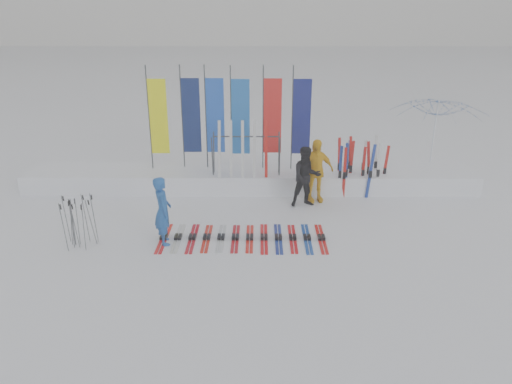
{
  "coord_description": "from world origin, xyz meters",
  "views": [
    {
      "loc": [
        0.28,
        -10.27,
        5.52
      ],
      "look_at": [
        0.2,
        1.6,
        1.0
      ],
      "focal_mm": 35.0,
      "sensor_mm": 36.0,
      "label": 1
    }
  ],
  "objects_px": {
    "person_blue": "(163,211)",
    "tent_canopy": "(435,138)",
    "person_black": "(306,177)",
    "ski_row": "(243,237)",
    "ski_rack": "(246,149)",
    "person_yellow": "(315,171)"
  },
  "relations": [
    {
      "from": "person_yellow",
      "to": "tent_canopy",
      "type": "xyz_separation_m",
      "value": [
        4.11,
        2.11,
        0.43
      ]
    },
    {
      "from": "tent_canopy",
      "to": "ski_row",
      "type": "distance_m",
      "value": 7.84
    },
    {
      "from": "ski_rack",
      "to": "person_black",
      "type": "bearing_deg",
      "value": -31.48
    },
    {
      "from": "person_yellow",
      "to": "tent_canopy",
      "type": "distance_m",
      "value": 4.64
    },
    {
      "from": "tent_canopy",
      "to": "ski_rack",
      "type": "height_order",
      "value": "tent_canopy"
    },
    {
      "from": "ski_row",
      "to": "person_black",
      "type": "bearing_deg",
      "value": 51.46
    },
    {
      "from": "person_blue",
      "to": "tent_canopy",
      "type": "relative_size",
      "value": 0.56
    },
    {
      "from": "person_black",
      "to": "ski_row",
      "type": "relative_size",
      "value": 0.43
    },
    {
      "from": "person_yellow",
      "to": "ski_row",
      "type": "relative_size",
      "value": 0.46
    },
    {
      "from": "person_blue",
      "to": "person_black",
      "type": "relative_size",
      "value": 0.97
    },
    {
      "from": "tent_canopy",
      "to": "ski_row",
      "type": "bearing_deg",
      "value": -142.73
    },
    {
      "from": "person_yellow",
      "to": "person_black",
      "type": "bearing_deg",
      "value": -140.84
    },
    {
      "from": "person_black",
      "to": "tent_canopy",
      "type": "xyz_separation_m",
      "value": [
        4.4,
        2.48,
        0.49
      ]
    },
    {
      "from": "ski_rack",
      "to": "tent_canopy",
      "type": "bearing_deg",
      "value": 12.99
    },
    {
      "from": "person_yellow",
      "to": "tent_canopy",
      "type": "bearing_deg",
      "value": 13.96
    },
    {
      "from": "person_yellow",
      "to": "ski_rack",
      "type": "height_order",
      "value": "person_yellow"
    },
    {
      "from": "person_black",
      "to": "tent_canopy",
      "type": "height_order",
      "value": "tent_canopy"
    },
    {
      "from": "tent_canopy",
      "to": "person_blue",
      "type": "bearing_deg",
      "value": -148.66
    },
    {
      "from": "person_blue",
      "to": "ski_rack",
      "type": "xyz_separation_m",
      "value": [
        1.92,
        3.49,
        0.53
      ]
    },
    {
      "from": "person_yellow",
      "to": "ski_rack",
      "type": "relative_size",
      "value": 0.92
    },
    {
      "from": "person_blue",
      "to": "tent_canopy",
      "type": "bearing_deg",
      "value": -76.68
    },
    {
      "from": "person_black",
      "to": "person_yellow",
      "type": "relative_size",
      "value": 0.93
    }
  ]
}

